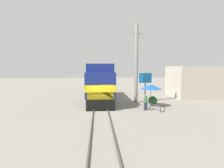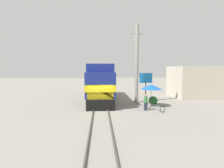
% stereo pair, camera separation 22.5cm
% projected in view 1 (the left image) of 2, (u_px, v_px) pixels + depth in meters
% --- Properties ---
extents(ground_plane, '(120.00, 120.00, 0.00)m').
position_uv_depth(ground_plane, '(101.00, 110.00, 17.46)').
color(ground_plane, gray).
extents(rail_near, '(0.08, 34.77, 0.15)m').
position_uv_depth(rail_near, '(93.00, 110.00, 17.39)').
color(rail_near, '#4C4742').
rests_on(rail_near, ground_plane).
extents(rail_far, '(0.08, 34.77, 0.15)m').
position_uv_depth(rail_far, '(108.00, 109.00, 17.51)').
color(rail_far, '#4C4742').
rests_on(rail_far, ground_plane).
extents(locomotive, '(3.15, 12.57, 4.67)m').
position_uv_depth(locomotive, '(100.00, 85.00, 22.80)').
color(locomotive, black).
rests_on(locomotive, ground_plane).
extents(utility_pole, '(1.80, 0.43, 9.46)m').
position_uv_depth(utility_pole, '(136.00, 63.00, 21.19)').
color(utility_pole, '#9E998E').
rests_on(utility_pole, ground_plane).
extents(vendor_umbrella, '(2.31, 2.31, 2.43)m').
position_uv_depth(vendor_umbrella, '(151.00, 87.00, 19.19)').
color(vendor_umbrella, '#4C4C4C').
rests_on(vendor_umbrella, ground_plane).
extents(billboard_sign, '(1.63, 0.12, 3.59)m').
position_uv_depth(billboard_sign, '(145.00, 80.00, 22.16)').
color(billboard_sign, '#595959').
rests_on(billboard_sign, ground_plane).
extents(shrub_cluster, '(1.00, 1.00, 1.00)m').
position_uv_depth(shrub_cluster, '(153.00, 101.00, 19.99)').
color(shrub_cluster, '#236028').
rests_on(shrub_cluster, ground_plane).
extents(person_bystander, '(0.34, 0.34, 1.60)m').
position_uv_depth(person_bystander, '(146.00, 102.00, 17.40)').
color(person_bystander, '#2D3347').
rests_on(person_bystander, ground_plane).
extents(bicycle, '(1.42, 2.03, 0.65)m').
position_uv_depth(bicycle, '(155.00, 107.00, 17.46)').
color(bicycle, black).
rests_on(bicycle, ground_plane).
extents(building_block_distant, '(6.47, 5.62, 4.47)m').
position_uv_depth(building_block_distant, '(193.00, 81.00, 25.83)').
color(building_block_distant, beige).
rests_on(building_block_distant, ground_plane).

